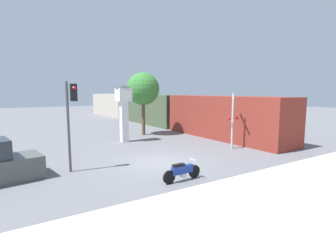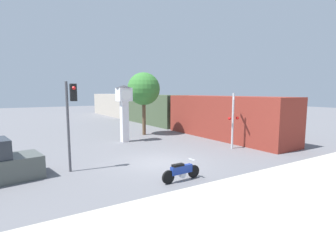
{
  "view_description": "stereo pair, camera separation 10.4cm",
  "coord_description": "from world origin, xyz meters",
  "px_view_note": "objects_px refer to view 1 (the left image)",
  "views": [
    {
      "loc": [
        -6.95,
        -11.7,
        3.73
      ],
      "look_at": [
        1.36,
        1.33,
        1.72
      ],
      "focal_mm": 28.0,
      "sensor_mm": 36.0,
      "label": 1
    },
    {
      "loc": [
        -6.86,
        -11.75,
        3.73
      ],
      "look_at": [
        1.36,
        1.33,
        1.72
      ],
      "focal_mm": 28.0,
      "sensor_mm": 36.0,
      "label": 2
    }
  ],
  "objects_px": {
    "traffic_light": "(71,110)",
    "railroad_crossing_signal": "(233,118)",
    "motorcycle": "(182,171)",
    "street_tree": "(143,89)",
    "freight_train": "(150,109)",
    "clock_tower": "(124,104)"
  },
  "relations": [
    {
      "from": "traffic_light",
      "to": "railroad_crossing_signal",
      "type": "distance_m",
      "value": 10.15
    },
    {
      "from": "motorcycle",
      "to": "street_tree",
      "type": "distance_m",
      "value": 12.84
    },
    {
      "from": "railroad_crossing_signal",
      "to": "street_tree",
      "type": "height_order",
      "value": "street_tree"
    },
    {
      "from": "freight_train",
      "to": "street_tree",
      "type": "xyz_separation_m",
      "value": [
        -4.85,
        -7.66,
        2.28
      ]
    },
    {
      "from": "clock_tower",
      "to": "traffic_light",
      "type": "bearing_deg",
      "value": -131.52
    },
    {
      "from": "freight_train",
      "to": "street_tree",
      "type": "relative_size",
      "value": 6.86
    },
    {
      "from": "clock_tower",
      "to": "railroad_crossing_signal",
      "type": "relative_size",
      "value": 1.15
    },
    {
      "from": "railroad_crossing_signal",
      "to": "street_tree",
      "type": "relative_size",
      "value": 0.68
    },
    {
      "from": "traffic_light",
      "to": "railroad_crossing_signal",
      "type": "relative_size",
      "value": 1.15
    },
    {
      "from": "clock_tower",
      "to": "street_tree",
      "type": "bearing_deg",
      "value": 38.07
    },
    {
      "from": "railroad_crossing_signal",
      "to": "freight_train",
      "type": "bearing_deg",
      "value": 81.2
    },
    {
      "from": "street_tree",
      "to": "clock_tower",
      "type": "bearing_deg",
      "value": -141.93
    },
    {
      "from": "freight_train",
      "to": "street_tree",
      "type": "bearing_deg",
      "value": -122.31
    },
    {
      "from": "motorcycle",
      "to": "railroad_crossing_signal",
      "type": "height_order",
      "value": "railroad_crossing_signal"
    },
    {
      "from": "motorcycle",
      "to": "railroad_crossing_signal",
      "type": "bearing_deg",
      "value": 24.67
    },
    {
      "from": "street_tree",
      "to": "motorcycle",
      "type": "bearing_deg",
      "value": -109.69
    },
    {
      "from": "motorcycle",
      "to": "railroad_crossing_signal",
      "type": "distance_m",
      "value": 7.58
    },
    {
      "from": "traffic_light",
      "to": "freight_train",
      "type": "bearing_deg",
      "value": 50.86
    },
    {
      "from": "railroad_crossing_signal",
      "to": "street_tree",
      "type": "distance_m",
      "value": 8.73
    },
    {
      "from": "railroad_crossing_signal",
      "to": "traffic_light",
      "type": "bearing_deg",
      "value": 177.75
    },
    {
      "from": "motorcycle",
      "to": "traffic_light",
      "type": "xyz_separation_m",
      "value": [
        -3.55,
        3.85,
        2.49
      ]
    },
    {
      "from": "traffic_light",
      "to": "railroad_crossing_signal",
      "type": "height_order",
      "value": "traffic_light"
    }
  ]
}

